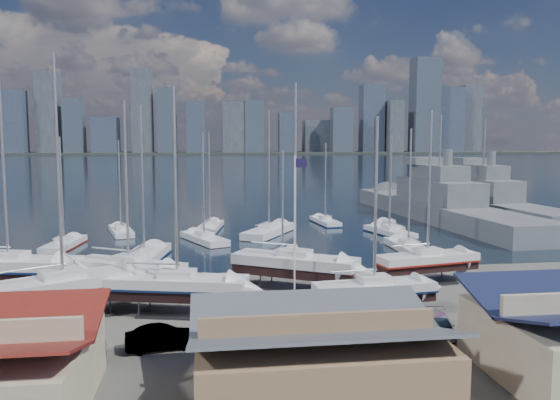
{
  "coord_description": "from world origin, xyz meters",
  "views": [
    {
      "loc": [
        -5.41,
        -51.56,
        12.42
      ],
      "look_at": [
        2.75,
        8.0,
        6.1
      ],
      "focal_mm": 35.0,
      "sensor_mm": 36.0,
      "label": 1
    }
  ],
  "objects": [
    {
      "name": "sailboat_moored_3",
      "position": [
        -11.85,
        5.77,
        0.31
      ],
      "size": [
        4.95,
        11.76,
        17.04
      ],
      "rotation": [
        0.0,
        0.0,
        1.41
      ],
      "color": "black",
      "rests_on": "water"
    },
    {
      "name": "sailboat_moored_9",
      "position": [
        17.52,
        7.39,
        0.32
      ],
      "size": [
        2.79,
        9.73,
        14.67
      ],
      "rotation": [
        0.0,
        0.0,
        1.56
      ],
      "color": "black",
      "rests_on": "water"
    },
    {
      "name": "shed_grey",
      "position": [
        0.0,
        -26.0,
        2.15
      ],
      "size": [
        12.6,
        8.4,
        4.17
      ],
      "color": "#8C6B4C",
      "rests_on": "ground"
    },
    {
      "name": "sailboat_cradle_3",
      "position": [
        -7.53,
        -12.43,
        2.09
      ],
      "size": [
        10.55,
        5.26,
        16.4
      ],
      "rotation": [
        0.0,
        0.0,
        -0.25
      ],
      "color": "#2D2D33",
      "rests_on": "ground"
    },
    {
      "name": "naval_ship_east",
      "position": [
        32.0,
        32.09,
        1.67
      ],
      "size": [
        11.39,
        52.63,
        18.7
      ],
      "rotation": [
        0.0,
        0.0,
        1.63
      ],
      "color": "slate",
      "rests_on": "water"
    },
    {
      "name": "naval_ship_west",
      "position": [
        43.2,
        38.85,
        1.66
      ],
      "size": [
        9.89,
        46.68,
        18.17
      ],
      "rotation": [
        0.0,
        0.0,
        1.62
      ],
      "color": "slate",
      "rests_on": "water"
    },
    {
      "name": "skyline",
      "position": [
        -7.83,
        553.76,
        39.09
      ],
      "size": [
        639.14,
        43.8,
        107.69
      ],
      "color": "#475166",
      "rests_on": "far_shore"
    },
    {
      "name": "sailboat_moored_5",
      "position": [
        -4.88,
        25.46,
        0.31
      ],
      "size": [
        4.31,
        10.1,
        14.63
      ],
      "rotation": [
        0.0,
        0.0,
        1.41
      ],
      "color": "black",
      "rests_on": "water"
    },
    {
      "name": "water",
      "position": [
        0.0,
        300.0,
        -0.15
      ],
      "size": [
        1400.0,
        600.0,
        0.4
      ],
      "primitive_type": "cube",
      "color": "#182738",
      "rests_on": "ground"
    },
    {
      "name": "sailboat_moored_4",
      "position": [
        -5.68,
        16.42,
        0.32
      ],
      "size": [
        6.29,
        9.76,
        14.34
      ],
      "rotation": [
        0.0,
        0.0,
        1.99
      ],
      "color": "black",
      "rests_on": "water"
    },
    {
      "name": "sailboat_moored_10",
      "position": [
        19.09,
        18.37,
        0.31
      ],
      "size": [
        4.85,
        9.75,
        14.05
      ],
      "rotation": [
        0.0,
        0.0,
        1.82
      ],
      "color": "black",
      "rests_on": "water"
    },
    {
      "name": "car_d",
      "position": [
        9.32,
        -19.16,
        0.66
      ],
      "size": [
        2.93,
        4.89,
        1.33
      ],
      "primitive_type": "imported",
      "rotation": [
        0.0,
        0.0,
        -0.25
      ],
      "color": "gray",
      "rests_on": "ground"
    },
    {
      "name": "sailboat_moored_1",
      "position": [
        -22.12,
        14.87,
        0.31
      ],
      "size": [
        3.59,
        9.42,
        13.74
      ],
      "rotation": [
        0.0,
        0.0,
        1.46
      ],
      "color": "black",
      "rests_on": "water"
    },
    {
      "name": "sailboat_cradle_5",
      "position": [
        6.35,
        -15.0,
        1.98
      ],
      "size": [
        8.93,
        3.35,
        14.24
      ],
      "rotation": [
        0.0,
        0.0,
        0.11
      ],
      "color": "#2D2D33",
      "rests_on": "ground"
    },
    {
      "name": "sailboat_cradle_1",
      "position": [
        -15.46,
        -12.29,
        2.2
      ],
      "size": [
        11.61,
        8.62,
        18.47
      ],
      "rotation": [
        0.0,
        0.0,
        0.53
      ],
      "color": "#2D2D33",
      "rests_on": "ground"
    },
    {
      "name": "sailboat_cradle_6",
      "position": [
        13.88,
        -6.51,
        2.03
      ],
      "size": [
        9.7,
        4.42,
        15.2
      ],
      "rotation": [
        0.0,
        0.0,
        0.2
      ],
      "color": "#2D2D33",
      "rests_on": "ground"
    },
    {
      "name": "sailboat_moored_6",
      "position": [
        2.52,
        4.26,
        0.31
      ],
      "size": [
        5.93,
        8.2,
        12.13
      ],
      "rotation": [
        0.0,
        0.0,
        1.06
      ],
      "color": "black",
      "rests_on": "water"
    },
    {
      "name": "sailboat_cradle_0",
      "position": [
        -21.5,
        -5.11,
        2.2
      ],
      "size": [
        12.05,
        5.75,
        18.57
      ],
      "rotation": [
        0.0,
        0.0,
        -0.22
      ],
      "color": "#2D2D33",
      "rests_on": "ground"
    },
    {
      "name": "far_shore",
      "position": [
        0.0,
        560.0,
        1.1
      ],
      "size": [
        1400.0,
        80.0,
        2.2
      ],
      "primitive_type": "cube",
      "color": "#2D332D",
      "rests_on": "ground"
    },
    {
      "name": "ground",
      "position": [
        0.0,
        -10.0,
        0.0
      ],
      "size": [
        1400.0,
        1400.0,
        0.0
      ],
      "primitive_type": "plane",
      "color": "#605E59",
      "rests_on": "ground"
    },
    {
      "name": "car_b",
      "position": [
        -8.15,
        -19.05,
        0.72
      ],
      "size": [
        4.54,
        2.18,
        1.44
      ],
      "primitive_type": "imported",
      "rotation": [
        0.0,
        0.0,
        1.73
      ],
      "color": "gray",
      "rests_on": "ground"
    },
    {
      "name": "sailboat_moored_7",
      "position": [
        3.0,
        20.61,
        0.32
      ],
      "size": [
        8.55,
        11.62,
        17.43
      ],
      "rotation": [
        0.0,
        0.0,
        1.05
      ],
      "color": "black",
      "rests_on": "water"
    },
    {
      "name": "sailboat_moored_2",
      "position": [
        -16.89,
        23.98,
        0.32
      ],
      "size": [
        4.68,
        9.19,
        13.36
      ],
      "rotation": [
        0.0,
        0.0,
        1.83
      ],
      "color": "black",
      "rests_on": "water"
    },
    {
      "name": "car_a",
      "position": [
        -12.11,
        -21.2,
        0.72
      ],
      "size": [
        1.73,
        4.25,
        1.44
      ],
      "primitive_type": "imported",
      "rotation": [
        0.0,
        0.0,
        0.01
      ],
      "color": "gray",
      "rests_on": "ground"
    },
    {
      "name": "sailboat_moored_11",
      "position": [
        20.92,
        23.86,
        0.31
      ],
      "size": [
        2.69,
        8.33,
        12.31
      ],
      "rotation": [
        0.0,
        0.0,
        1.52
      ],
      "color": "black",
      "rests_on": "water"
    },
    {
      "name": "flagpole",
      "position": [
        1.5,
        -10.13,
        6.56
      ],
      "size": [
        1.01,
        0.12,
        11.45
      ],
      "color": "white",
      "rests_on": "ground"
    },
    {
      "name": "sailboat_cradle_4",
      "position": [
        2.01,
        -6.77,
        2.15
      ],
      "size": [
        10.73,
        8.02,
        17.35
      ],
      "rotation": [
        0.0,
        0.0,
        -0.53
      ],
      "color": "#2D2D33",
      "rests_on": "ground"
    },
    {
      "name": "sailboat_moored_8",
      "position": [
        12.66,
        29.4,
        0.31
      ],
      "size": [
        3.35,
        8.88,
        12.96
      ],
      "rotation": [
        0.0,
        0.0,
        1.68
      ],
      "color": "black",
      "rests_on": "water"
    },
    {
      "name": "sailboat_cradle_2",
      "position": [
        -11.77,
        -6.37,
        2.07
      ],
      "size": [
        9.75,
        7.14,
        15.81
      ],
      "rotation": [
        0.0,
        0.0,
        -0.52
      ],
      "color": "#2D2D33",
      "rests_on": "ground"
    },
    {
      "name": "car_c",
      "position": [
        0.18,
        -21.81,
        0.81
      ],
      "size": [
        3.24,
        6.04,
        1.61
      ],
      "primitive_type": "imported",
      "rotation": [
        0.0,
        0.0,
        -0.1
      ],
      "color": "gray",
      "rests_on": "ground"
    }
  ]
}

